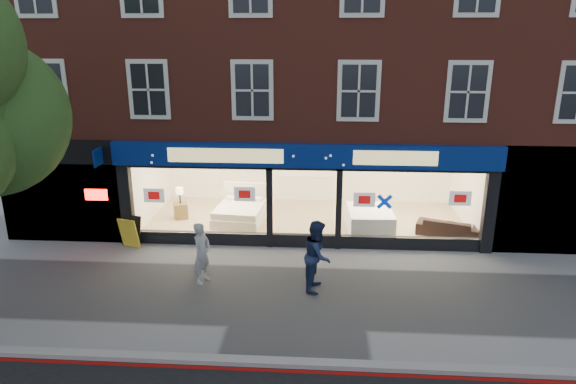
# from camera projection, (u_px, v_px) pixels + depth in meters

# --- Properties ---
(ground) EXTENTS (120.00, 120.00, 0.00)m
(ground) POSITION_uv_depth(u_px,v_px,m) (299.00, 295.00, 13.04)
(ground) COLOR gray
(ground) RESTS_ON ground
(kerb_line) EXTENTS (60.00, 0.10, 0.01)m
(kerb_line) POSITION_uv_depth(u_px,v_px,m) (293.00, 371.00, 10.08)
(kerb_line) COLOR #8C0A07
(kerb_line) RESTS_ON ground
(kerb_stone) EXTENTS (60.00, 0.25, 0.12)m
(kerb_stone) POSITION_uv_depth(u_px,v_px,m) (293.00, 363.00, 10.26)
(kerb_stone) COLOR gray
(kerb_stone) RESTS_ON ground
(showroom_floor) EXTENTS (11.00, 4.50, 0.10)m
(showroom_floor) POSITION_uv_depth(u_px,v_px,m) (306.00, 220.00, 18.02)
(showroom_floor) COLOR tan
(showroom_floor) RESTS_ON ground
(building) EXTENTS (19.00, 8.26, 10.30)m
(building) POSITION_uv_depth(u_px,v_px,m) (309.00, 23.00, 17.64)
(building) COLOR brown
(building) RESTS_ON ground
(display_bed) EXTENTS (1.83, 2.15, 1.13)m
(display_bed) POSITION_uv_depth(u_px,v_px,m) (241.00, 211.00, 17.82)
(display_bed) COLOR white
(display_bed) RESTS_ON showroom_floor
(bedside_table) EXTENTS (0.59, 0.59, 0.55)m
(bedside_table) POSITION_uv_depth(u_px,v_px,m) (181.00, 211.00, 18.03)
(bedside_table) COLOR brown
(bedside_table) RESTS_ON showroom_floor
(mattress_stack) EXTENTS (1.50, 1.86, 0.71)m
(mattress_stack) POSITION_uv_depth(u_px,v_px,m) (370.00, 220.00, 16.90)
(mattress_stack) COLOR white
(mattress_stack) RESTS_ON showroom_floor
(sofa) EXTENTS (2.07, 1.37, 0.56)m
(sofa) POSITION_uv_depth(u_px,v_px,m) (448.00, 227.00, 16.49)
(sofa) COLOR black
(sofa) RESTS_ON showroom_floor
(a_board) EXTENTS (0.74, 0.59, 0.99)m
(a_board) POSITION_uv_depth(u_px,v_px,m) (130.00, 232.00, 15.79)
(a_board) COLOR gold
(a_board) RESTS_ON ground
(pedestrian_grey) EXTENTS (0.59, 0.71, 1.66)m
(pedestrian_grey) POSITION_uv_depth(u_px,v_px,m) (202.00, 253.00, 13.48)
(pedestrian_grey) COLOR #A0A1A7
(pedestrian_grey) RESTS_ON ground
(pedestrian_blue) EXTENTS (0.84, 1.00, 1.86)m
(pedestrian_blue) POSITION_uv_depth(u_px,v_px,m) (318.00, 255.00, 13.10)
(pedestrian_blue) COLOR #1B284D
(pedestrian_blue) RESTS_ON ground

